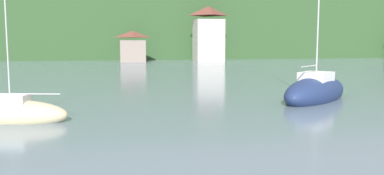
% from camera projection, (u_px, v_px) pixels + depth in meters
% --- Properties ---
extents(wooded_hillside, '(352.00, 45.74, 37.78)m').
position_uv_depth(wooded_hillside, '(34.00, 25.00, 99.56)').
color(wooded_hillside, '#2D4C28').
rests_on(wooded_hillside, ground_plane).
extents(shore_building_west, '(4.76, 3.59, 5.60)m').
position_uv_depth(shore_building_west, '(133.00, 47.00, 72.87)').
color(shore_building_west, gray).
rests_on(shore_building_west, ground_plane).
extents(shore_building_westcentral, '(5.44, 5.33, 10.30)m').
position_uv_depth(shore_building_westcentral, '(208.00, 34.00, 76.13)').
color(shore_building_westcentral, beige).
rests_on(shore_building_westcentral, ground_plane).
extents(sailboat_mid_2, '(5.59, 2.88, 5.98)m').
position_uv_depth(sailboat_mid_2, '(11.00, 114.00, 18.56)').
color(sailboat_mid_2, '#CCBC8E').
rests_on(sailboat_mid_2, ground_plane).
extents(sailboat_mid_4, '(7.35, 6.87, 11.31)m').
position_uv_depth(sailboat_mid_4, '(316.00, 92.00, 25.36)').
color(sailboat_mid_4, navy).
rests_on(sailboat_mid_4, ground_plane).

